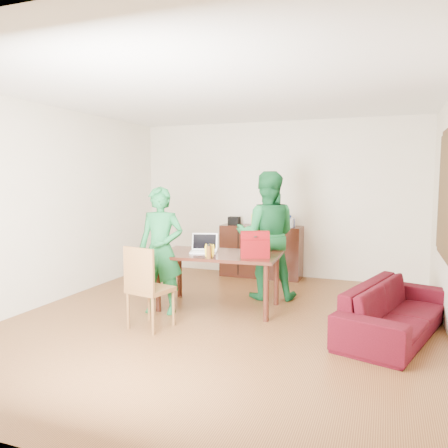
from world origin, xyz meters
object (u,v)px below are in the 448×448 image
at_px(chair, 150,304).
at_px(sofa, 395,310).
at_px(table, 219,260).
at_px(person_near, 161,250).
at_px(laptop, 204,249).
at_px(person_far, 267,235).
at_px(red_bag, 255,247).
at_px(bottle, 209,251).

height_order(chair, sofa, chair).
xyz_separation_m(table, person_near, (-0.62, -0.43, 0.16)).
bearing_deg(chair, laptop, 87.10).
xyz_separation_m(laptop, sofa, (2.38, -0.22, -0.51)).
xyz_separation_m(person_far, sofa, (1.72, -0.96, -0.63)).
bearing_deg(table, person_far, 53.95).
bearing_deg(chair, red_bag, 53.70).
distance_m(table, laptop, 0.25).
height_order(bottle, red_bag, red_bag).
distance_m(table, person_near, 0.77).
distance_m(laptop, sofa, 2.45).
distance_m(person_near, sofa, 2.85).
height_order(table, bottle, bottle).
relative_size(table, person_near, 1.01).
height_order(chair, person_far, person_far).
height_order(table, person_far, person_far).
height_order(laptop, red_bag, red_bag).
bearing_deg(chair, bottle, 62.18).
bearing_deg(bottle, person_near, -177.60).
height_order(person_near, laptop, person_near).
relative_size(laptop, sofa, 0.21).
xyz_separation_m(red_bag, sofa, (1.65, -0.13, -0.59)).
bearing_deg(laptop, table, -11.66).
xyz_separation_m(chair, person_far, (0.92, 1.72, 0.63)).
relative_size(person_far, bottle, 10.12).
bearing_deg(person_near, red_bag, 7.36).
height_order(chair, person_near, person_near).
bearing_deg(table, person_near, -149.42).
xyz_separation_m(laptop, red_bag, (0.73, -0.09, 0.08)).
height_order(table, laptop, laptop).
relative_size(bottle, red_bag, 0.51).
height_order(chair, laptop, laptop).
relative_size(chair, sofa, 0.51).
relative_size(chair, red_bag, 2.72).
relative_size(laptop, red_bag, 1.14).
xyz_separation_m(table, bottle, (0.03, -0.40, 0.18)).
xyz_separation_m(person_near, sofa, (2.80, 0.19, -0.53)).
bearing_deg(person_near, sofa, -4.32).
xyz_separation_m(table, chair, (-0.47, -0.99, -0.37)).
bearing_deg(table, bottle, -90.30).
bearing_deg(person_near, person_far, 38.67).
bearing_deg(person_far, person_near, 33.10).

